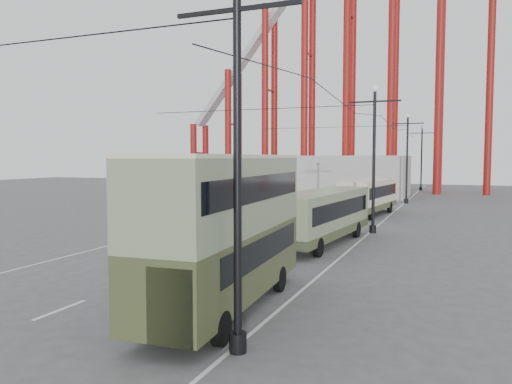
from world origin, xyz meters
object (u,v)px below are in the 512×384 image
at_px(double_decker_bus, 226,223).
at_px(single_decker_cream, 369,195).
at_px(single_decker_green, 322,214).
at_px(pedestrian, 271,249).
at_px(lamp_post_near, 237,28).

height_order(double_decker_bus, single_decker_cream, double_decker_bus).
xyz_separation_m(single_decker_green, single_decker_cream, (0.10, 15.14, 0.00)).
height_order(single_decker_cream, pedestrian, single_decker_cream).
xyz_separation_m(double_decker_bus, pedestrian, (-0.69, 5.89, -1.87)).
height_order(double_decker_bus, single_decker_green, double_decker_bus).
xyz_separation_m(double_decker_bus, single_decker_green, (-0.19, 12.74, -1.08)).
bearing_deg(single_decker_green, pedestrian, -88.87).
xyz_separation_m(lamp_post_near, single_decker_cream, (-1.87, 30.94, -6.20)).
xyz_separation_m(lamp_post_near, pedestrian, (-2.46, 8.95, -6.99)).
distance_m(single_decker_cream, pedestrian, 22.01).
height_order(single_decker_green, single_decker_cream, single_decker_cream).
bearing_deg(single_decker_cream, lamp_post_near, -79.96).
bearing_deg(pedestrian, single_decker_green, -136.88).
relative_size(lamp_post_near, single_decker_green, 1.02).
bearing_deg(single_decker_green, double_decker_bus, -83.88).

